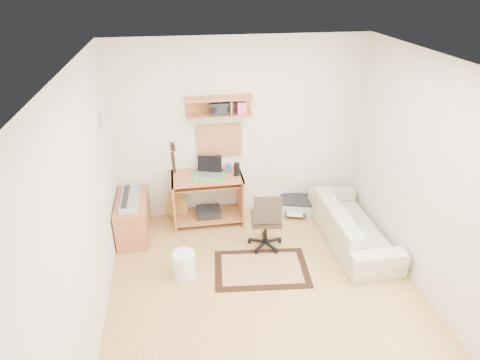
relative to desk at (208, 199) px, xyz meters
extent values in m
cube|color=tan|center=(0.52, -1.73, -0.38)|extent=(3.60, 4.00, 0.01)
cube|color=white|center=(0.52, -1.73, 2.23)|extent=(3.60, 4.00, 0.01)
cube|color=silver|center=(0.52, 0.28, 0.93)|extent=(3.60, 0.01, 2.60)
cube|color=silver|center=(-1.29, -1.73, 0.93)|extent=(0.01, 4.00, 2.60)
cube|color=silver|center=(2.32, -1.73, 0.93)|extent=(0.01, 4.00, 2.60)
cube|color=#BB6A42|center=(0.22, 0.15, 1.32)|extent=(0.90, 0.25, 0.26)
cube|color=#A28151|center=(0.22, 0.25, 0.79)|extent=(0.64, 0.03, 0.49)
cube|color=#4C8CBF|center=(-1.27, -0.23, 1.34)|extent=(0.02, 0.20, 0.15)
cylinder|color=black|center=(0.42, -0.05, 0.47)|extent=(0.08, 0.08, 0.19)
cylinder|color=#3755A6|center=(0.32, 0.10, 0.43)|extent=(0.08, 0.08, 0.11)
cube|color=black|center=(0.24, 0.15, 1.30)|extent=(0.31, 0.14, 0.16)
cube|color=beige|center=(0.55, -1.21, -0.37)|extent=(1.23, 0.88, 0.02)
cube|color=#BB6A42|center=(-1.06, -0.18, -0.10)|extent=(0.40, 0.90, 0.55)
cube|color=#B2B5BA|center=(-1.06, -0.18, 0.21)|extent=(0.23, 0.73, 0.06)
cylinder|color=white|center=(-0.40, -1.17, -0.21)|extent=(0.28, 0.28, 0.33)
cube|color=#A5A8AA|center=(1.36, 0.09, -0.29)|extent=(0.59, 0.52, 0.19)
imported|color=#BEB896|center=(1.90, -0.79, -0.03)|extent=(0.52, 1.78, 0.70)
camera|label=1|loc=(-0.35, -5.16, 2.99)|focal=30.66mm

